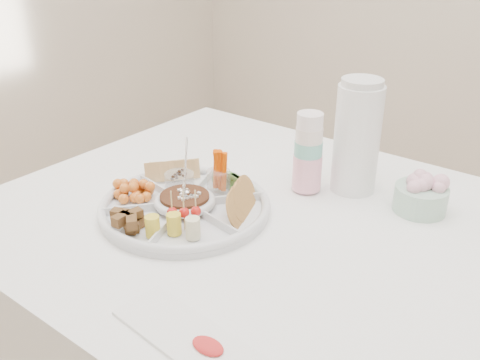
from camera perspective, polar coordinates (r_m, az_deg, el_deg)
The scene contains 12 objects.
party_tray at distance 1.21m, azimuth -5.89°, elevation -2.58°, with size 0.38×0.38×0.04m, color silver.
bean_dip at distance 1.21m, azimuth -5.91°, elevation -2.27°, with size 0.11×0.11×0.04m, color #583719.
tortillas at distance 1.16m, azimuth -0.03°, elevation -2.59°, with size 0.10×0.10×0.06m, color #B27C48, non-canonical shape.
carrot_cucumber at distance 1.27m, azimuth -1.29°, elevation 0.95°, with size 0.11×0.11×0.10m, color #E94D00, non-canonical shape.
pita_raisins at distance 1.32m, azimuth -6.64°, elevation 0.88°, with size 0.10×0.10×0.05m, color tan, non-canonical shape.
cherries at distance 1.26m, azimuth -11.37°, elevation -1.16°, with size 0.11×0.11×0.04m, color #CC4F15, non-canonical shape.
granola_chunks at distance 1.15m, azimuth -11.12°, elevation -4.05°, with size 0.10×0.10×0.04m, color #513A1A, non-canonical shape.
banana_tomato at distance 1.08m, azimuth -5.12°, elevation -4.10°, with size 0.10×0.10×0.08m, color #F3D26A, non-canonical shape.
cup_stack at distance 1.29m, azimuth 7.27°, elevation 2.78°, with size 0.07×0.07×0.19m, color beige.
thermos at distance 1.30m, azimuth 12.39°, elevation 4.68°, with size 0.11×0.11×0.28m, color white.
flower_bowl at distance 1.27m, azimuth 18.78°, elevation -1.33°, with size 0.12×0.12×0.09m, color #96C0A7.
placemat at distance 0.88m, azimuth -4.97°, elevation -16.69°, with size 0.30×0.10×0.01m, color white.
Camera 1 is at (0.45, -0.86, 1.36)m, focal length 40.00 mm.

